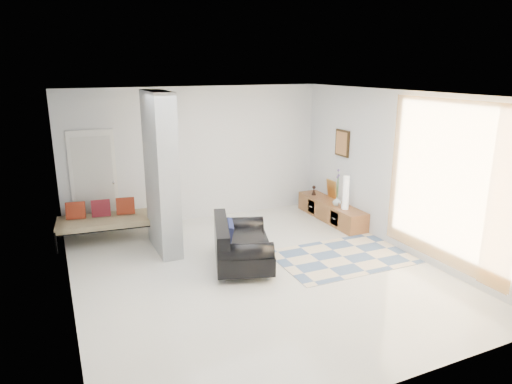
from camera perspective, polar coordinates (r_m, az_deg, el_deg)
name	(u,v)px	position (r m, az deg, el deg)	size (l,w,h in m)	color
floor	(257,273)	(7.41, 0.18, -10.03)	(6.00, 6.00, 0.00)	white
ceiling	(258,94)	(6.70, 0.20, 12.15)	(6.00, 6.00, 0.00)	white
wall_back	(198,155)	(9.66, -7.31, 4.67)	(6.00, 6.00, 0.00)	silver
wall_front	(391,263)	(4.52, 16.49, -8.48)	(6.00, 6.00, 0.00)	silver
wall_left	(62,211)	(6.33, -23.07, -2.22)	(6.00, 6.00, 0.00)	silver
wall_right	(399,171)	(8.42, 17.46, 2.48)	(6.00, 6.00, 0.00)	silver
partition_column	(161,173)	(8.06, -11.78, 2.31)	(0.35, 1.20, 2.80)	#9A9EA1
hallway_door	(94,183)	(9.31, -19.56, 1.09)	(0.85, 0.06, 2.04)	white
curtain	(447,184)	(7.56, 22.80, 0.95)	(2.55, 2.55, 0.00)	#EFA03E
wall_art	(342,143)	(9.66, 10.74, 6.02)	(0.04, 0.45, 0.55)	#31200D
media_console	(331,211)	(9.88, 9.37, -2.33)	(0.45, 2.02, 0.80)	brown
loveseat	(239,245)	(7.53, -2.17, -6.60)	(1.29, 1.69, 0.76)	silver
daybed	(110,219)	(9.03, -17.79, -3.23)	(2.02, 1.02, 0.77)	black
area_rug	(343,257)	(8.10, 10.78, -7.95)	(2.28, 1.52, 0.01)	beige
cylinder_lamp	(346,193)	(9.31, 11.17, -0.09)	(0.12, 0.12, 0.68)	silver
bronze_figurine	(314,190)	(10.28, 7.25, 0.21)	(0.11, 0.11, 0.21)	black
vase	(337,201)	(9.56, 10.08, -1.16)	(0.18, 0.18, 0.19)	white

